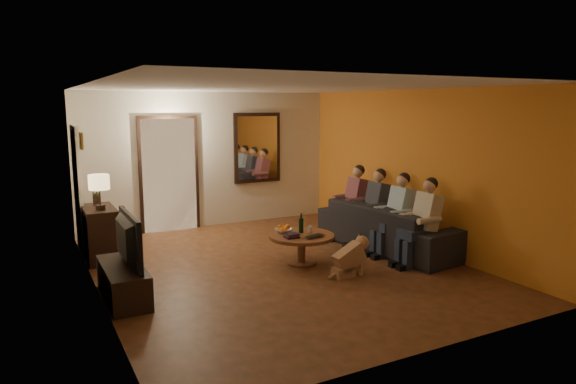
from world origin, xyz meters
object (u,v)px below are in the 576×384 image
dresser (100,233)px  bowl (284,231)px  tv (121,240)px  person_c (374,210)px  person_b (397,217)px  person_d (353,204)px  sofa (389,226)px  dog (349,256)px  coffee_table (301,249)px  laptop (317,237)px  tv_stand (123,282)px  table_lamp (100,192)px  person_a (423,225)px  wine_bottle (301,223)px

dresser → bowl: (2.43, -1.43, 0.08)m
tv → person_c: 4.24m
person_b → person_d: bearing=90.0°
tv → person_d: 4.35m
sofa → dog: sofa is taller
dog → coffee_table: 0.85m
coffee_table → laptop: (0.10, -0.28, 0.24)m
sofa → laptop: 1.62m
dresser → dog: bearing=-39.6°
tv_stand → coffee_table: size_ratio=1.28×
table_lamp → sofa: (4.30, -1.38, -0.70)m
sofa → person_c: bearing=12.2°
dresser → dog: size_ratio=1.63×
sofa → person_d: 0.93m
person_a → person_b: 0.60m
coffee_table → wine_bottle: wine_bottle is taller
tv_stand → bowl: size_ratio=4.84×
coffee_table → dog: bearing=-67.6°
person_d → person_a: bearing=-90.0°
person_d → dog: (-1.26, -1.73, -0.32)m
person_c → bowl: 1.77m
person_d → dresser: bearing=170.5°
tv → coffee_table: tv is taller
dresser → sofa: (4.30, -1.60, -0.03)m
tv → dog: size_ratio=1.98×
person_a → person_c: size_ratio=1.00×
sofa → tv_stand: bearing=87.0°
dresser → bowl: dresser is taller
dresser → person_d: (4.20, -0.70, 0.19)m
dresser → tv_stand: 1.86m
tv → person_b: (4.20, -0.05, -0.14)m
dresser → tv: bearing=-90.0°
person_b → person_d: same height
person_c → person_a: bearing=-90.0°
dog → laptop: (-0.22, 0.50, 0.18)m
tv → coffee_table: size_ratio=1.13×
person_b → laptop: (-1.48, -0.02, -0.14)m
dog → wine_bottle: bearing=103.0°
tv_stand → laptop: size_ratio=3.81×
person_a → wine_bottle: (-1.53, 0.96, 0.01)m
person_b → tv_stand: bearing=179.3°
person_d → tv_stand: bearing=-164.7°
person_c → laptop: person_c is taller
table_lamp → person_b: (4.20, -1.68, -0.48)m
coffee_table → wine_bottle: size_ratio=3.16×
person_d → sofa: bearing=-83.7°
tv_stand → tv: bearing=0.0°
tv → laptop: (2.71, -0.08, -0.27)m
dog → coffee_table: (-0.32, 0.78, -0.06)m
tv → coffee_table: bearing=-85.6°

